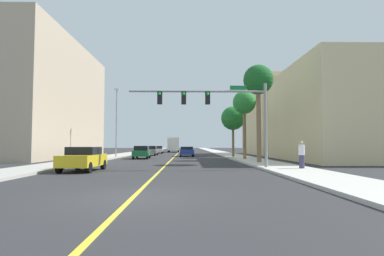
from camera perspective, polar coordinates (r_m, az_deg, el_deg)
name	(u,v)px	position (r m, az deg, el deg)	size (l,w,h in m)	color
ground	(177,154)	(51.69, -2.85, -4.92)	(192.00, 192.00, 0.00)	#2D2D30
sidewalk_left	(128,154)	(52.59, -11.83, -4.74)	(3.34, 168.00, 0.15)	#B2ADA3
sidewalk_right	(225,154)	(52.07, 6.23, -4.81)	(3.34, 168.00, 0.15)	beige
lane_marking_center	(177,154)	(51.69, -2.85, -4.91)	(0.16, 144.00, 0.01)	yellow
building_left_near	(24,100)	(44.75, -28.83, 4.58)	(14.03, 23.56, 14.64)	tan
building_right_near	(351,114)	(35.62, 27.51, 2.40)	(12.98, 15.69, 9.67)	beige
building_right_far	(285,119)	(52.29, 17.00, 1.70)	(11.30, 15.81, 11.79)	beige
traffic_signal_mast	(218,105)	(20.40, 4.81, 4.25)	(9.19, 0.36, 5.58)	gray
street_lamp	(116,119)	(38.79, -13.93, 1.65)	(0.56, 0.28, 8.43)	gray
palm_near	(258,82)	(27.07, 12.26, 8.40)	(2.55, 2.55, 8.33)	brown
palm_mid	(244,104)	(32.68, 9.73, 4.50)	(2.42, 2.42, 7.14)	brown
palm_far	(233,119)	(38.41, 7.65, 1.76)	(2.96, 2.96, 6.26)	brown
car_yellow	(83,158)	(20.13, -19.65, -5.39)	(2.02, 3.90, 1.49)	gold
car_white	(158,150)	(56.55, -6.40, -4.02)	(1.99, 3.91, 1.36)	white
car_gray	(150,150)	(46.48, -7.76, -4.18)	(1.96, 4.56, 1.44)	slate
car_blue	(187,151)	(42.19, -1.00, -4.36)	(2.00, 3.94, 1.35)	#1E389E
car_green	(142,152)	(35.95, -9.36, -4.45)	(1.92, 4.42, 1.49)	#196638
delivery_truck	(174,145)	(65.95, -3.46, -3.10)	(2.57, 7.40, 3.07)	silver
pedestrian	(302,155)	(20.44, 19.79, -4.70)	(0.38, 0.38, 1.71)	#3F3859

